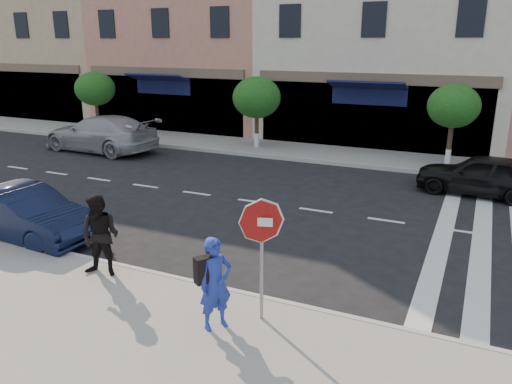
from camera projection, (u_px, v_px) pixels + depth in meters
name	position (u px, v px, depth m)	size (l,w,h in m)	color
ground	(258.00, 265.00, 10.89)	(120.00, 120.00, 0.00)	black
sidewalk_near	(157.00, 357.00, 7.61)	(60.00, 4.50, 0.15)	gray
sidewalk_far	(369.00, 158.00, 20.42)	(60.00, 3.00, 0.15)	gray
building_west_far	(61.00, 19.00, 32.70)	(12.00, 9.00, 12.00)	tan
building_centre	(394.00, 23.00, 24.25)	(11.00, 9.00, 11.00)	beige
street_tree_wa	(95.00, 89.00, 25.19)	(2.00, 2.00, 3.05)	#473323
street_tree_wb	(257.00, 98.00, 21.60)	(2.10, 2.10, 3.06)	#473323
street_tree_c	(454.00, 106.00, 18.38)	(1.90, 1.90, 3.04)	#473323
stop_sign	(261.00, 232.00, 8.05)	(0.74, 0.25, 2.16)	gray
photographer	(215.00, 284.00, 8.05)	(0.57, 0.38, 1.58)	#22349C
walker	(100.00, 236.00, 9.88)	(0.82, 0.64, 1.68)	black
car_near_mid	(24.00, 214.00, 12.17)	(1.37, 3.93, 1.30)	black
car_far_left	(100.00, 133.00, 21.80)	(2.21, 5.43, 1.58)	#A1A0A6
car_far_mid	(482.00, 175.00, 15.60)	(1.57, 3.89, 1.33)	black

